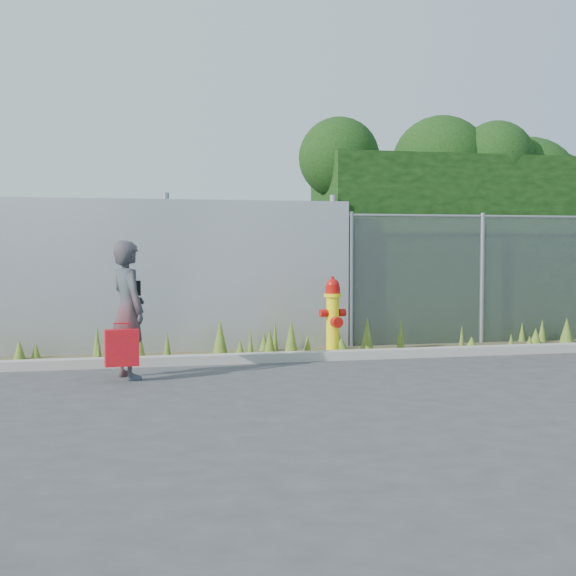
# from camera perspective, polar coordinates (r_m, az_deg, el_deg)

# --- Properties ---
(ground) EXTENTS (80.00, 80.00, 0.00)m
(ground) POSITION_cam_1_polar(r_m,az_deg,el_deg) (9.04, 3.91, -6.78)
(ground) COLOR #3A393C
(ground) RESTS_ON ground
(curb) EXTENTS (16.00, 0.22, 0.12)m
(curb) POSITION_cam_1_polar(r_m,az_deg,el_deg) (10.74, 1.07, -4.88)
(curb) COLOR #9C978D
(curb) RESTS_ON ground
(weed_strip) EXTENTS (16.00, 1.32, 0.54)m
(weed_strip) POSITION_cam_1_polar(r_m,az_deg,el_deg) (11.30, -0.13, -4.08)
(weed_strip) COLOR #4B432B
(weed_strip) RESTS_ON ground
(corrugated_fence) EXTENTS (8.50, 0.21, 2.30)m
(corrugated_fence) POSITION_cam_1_polar(r_m,az_deg,el_deg) (11.54, -16.27, 0.74)
(corrugated_fence) COLOR #A3A4AA
(corrugated_fence) RESTS_ON ground
(chainlink_fence) EXTENTS (6.50, 0.07, 2.05)m
(chainlink_fence) POSITION_cam_1_polar(r_m,az_deg,el_deg) (13.42, 17.63, 0.71)
(chainlink_fence) COLOR gray
(chainlink_fence) RESTS_ON ground
(hedge) EXTENTS (7.70, 1.93, 3.75)m
(hedge) POSITION_cam_1_polar(r_m,az_deg,el_deg) (14.35, 15.86, 4.64)
(hedge) COLOR black
(hedge) RESTS_ON ground
(fire_hydrant) EXTENTS (0.37, 0.33, 1.11)m
(fire_hydrant) POSITION_cam_1_polar(r_m,az_deg,el_deg) (11.10, 3.20, -2.14)
(fire_hydrant) COLOR yellow
(fire_hydrant) RESTS_ON ground
(woman) EXTENTS (0.57, 0.68, 1.60)m
(woman) POSITION_cam_1_polar(r_m,az_deg,el_deg) (9.43, -11.30, -1.53)
(woman) COLOR #0E575A
(woman) RESTS_ON ground
(red_tote_bag) EXTENTS (0.37, 0.14, 0.49)m
(red_tote_bag) POSITION_cam_1_polar(r_m,az_deg,el_deg) (9.20, -11.74, -4.18)
(red_tote_bag) COLOR #AF0A24
(black_shoulder_bag) EXTENTS (0.24, 0.10, 0.18)m
(black_shoulder_bag) POSITION_cam_1_polar(r_m,az_deg,el_deg) (9.64, -11.16, -0.02)
(black_shoulder_bag) COLOR black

